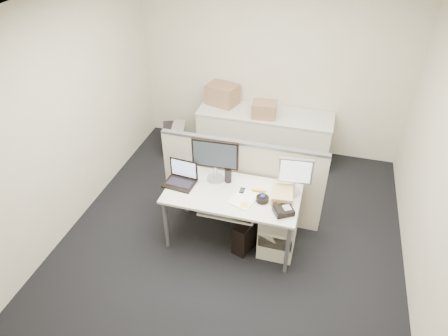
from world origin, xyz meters
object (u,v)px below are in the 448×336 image
(desk, at_px, (232,197))
(desk_phone, at_px, (283,211))
(laptop, at_px, (179,175))
(monitor_main, at_px, (215,161))

(desk, height_order, desk_phone, desk_phone)
(laptop, bearing_deg, desk_phone, -2.33)
(desk, height_order, monitor_main, monitor_main)
(desk_phone, bearing_deg, laptop, 142.23)
(desk, bearing_deg, desk_phone, -16.70)
(laptop, xyz_separation_m, desk_phone, (1.22, -0.16, -0.10))
(monitor_main, height_order, desk_phone, monitor_main)
(desk_phone, bearing_deg, desk, 133.00)
(desk, relative_size, laptop, 4.37)
(monitor_main, distance_m, desk_phone, 0.95)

